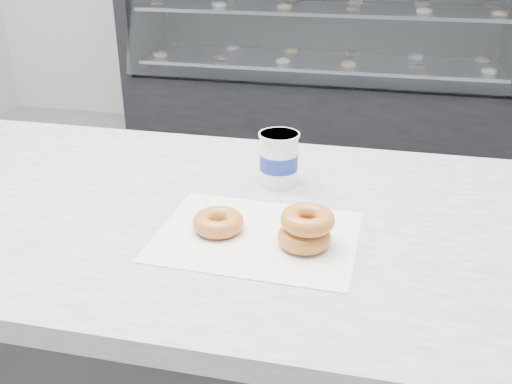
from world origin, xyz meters
TOP-DOWN VIEW (x-y plane):
  - ground at (0.00, 0.00)m, footprint 5.00×5.00m
  - counter at (0.00, -0.60)m, footprint 3.06×0.76m
  - display_case at (0.00, 2.12)m, footprint 2.40×0.74m
  - wax_paper at (0.22, -0.68)m, footprint 0.35×0.27m
  - donut_single at (0.15, -0.68)m, footprint 0.10×0.10m
  - donut_stack at (0.31, -0.70)m, footprint 0.13×0.13m
  - coffee_cup at (0.22, -0.46)m, footprint 0.08×0.08m

SIDE VIEW (x-z plane):
  - ground at x=0.00m, z-range 0.00..0.00m
  - counter at x=0.00m, z-range 0.00..0.90m
  - display_case at x=0.00m, z-range -0.13..1.12m
  - wax_paper at x=0.22m, z-range 0.90..0.90m
  - donut_single at x=0.15m, z-range 0.90..0.93m
  - donut_stack at x=0.31m, z-range 0.90..0.96m
  - coffee_cup at x=0.22m, z-range 0.90..1.01m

